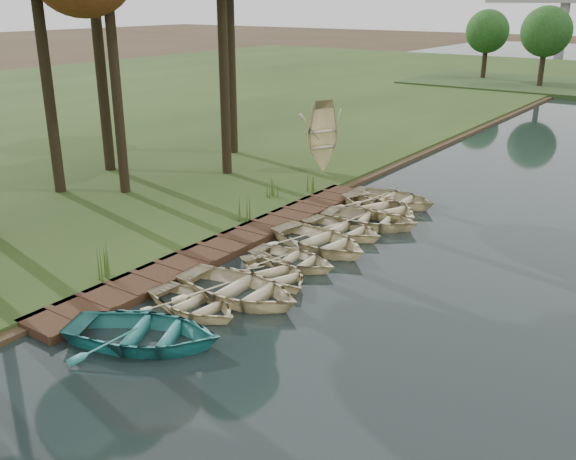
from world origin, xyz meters
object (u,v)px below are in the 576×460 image
Objects in this scene: boardwalk at (234,243)px; rowboat_2 at (239,286)px; rowboat_1 at (193,301)px; rowboat_0 at (144,330)px; stored_rowboat at (322,164)px.

boardwalk is 4.29m from rowboat_2.
boardwalk is 5.08m from rowboat_1.
rowboat_1 is (-0.26, 2.07, -0.09)m from rowboat_0.
stored_rowboat reaches higher than rowboat_1.
boardwalk is 4.01× the size of rowboat_0.
rowboat_2 reaches higher than boardwalk.
rowboat_0 is 17.01m from stored_rowboat.
rowboat_0 is 3.40m from rowboat_2.
rowboat_0 is at bearing -68.33° from boardwalk.
stored_rowboat is at bearing 21.33° from rowboat_2.
rowboat_2 is (0.52, 1.33, 0.10)m from rowboat_1.
stored_rowboat is (-5.39, 12.82, 0.19)m from rowboat_2.
rowboat_1 reaches higher than boardwalk.
rowboat_1 is 0.89× the size of stored_rowboat.
rowboat_1 is 0.77× the size of rowboat_2.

